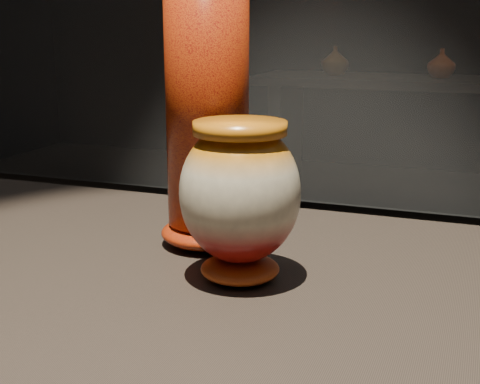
# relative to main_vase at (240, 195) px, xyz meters

# --- Properties ---
(main_vase) EXTENTS (0.17, 0.17, 0.20)m
(main_vase) POSITION_rel_main_vase_xyz_m (0.00, 0.00, 0.00)
(main_vase) COLOR maroon
(main_vase) RESTS_ON display_plinth
(tall_vase) EXTENTS (0.17, 0.17, 0.44)m
(tall_vase) POSITION_rel_main_vase_xyz_m (-0.09, 0.11, 0.10)
(tall_vase) COLOR #BA3F0C
(tall_vase) RESTS_ON display_plinth
(back_shelf) EXTENTS (2.00, 0.60, 0.90)m
(back_shelf) POSITION_rel_main_vase_xyz_m (-0.06, 3.26, -0.37)
(back_shelf) COLOR black
(back_shelf) RESTS_ON ground
(back_vase_left) EXTENTS (0.23, 0.23, 0.17)m
(back_vase_left) POSITION_rel_main_vase_xyz_m (-0.61, 3.25, -0.03)
(back_vase_left) COLOR brown
(back_vase_left) RESTS_ON back_shelf
(back_vase_mid) EXTENTS (0.22, 0.22, 0.16)m
(back_vase_mid) POSITION_rel_main_vase_xyz_m (0.00, 3.27, -0.03)
(back_vase_mid) COLOR maroon
(back_vase_mid) RESTS_ON back_shelf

